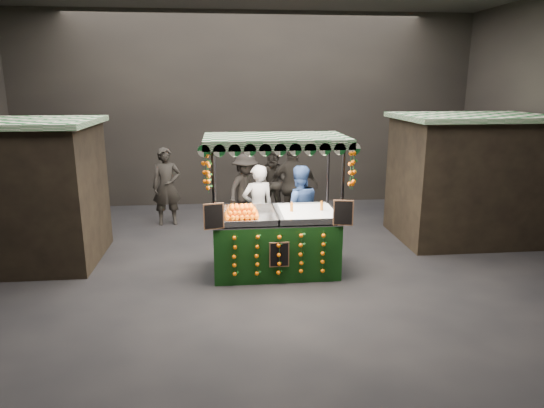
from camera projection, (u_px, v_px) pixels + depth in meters
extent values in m
plane|color=black|center=(264.00, 272.00, 8.38)|extent=(12.00, 12.00, 0.00)
cube|color=black|center=(247.00, 111.00, 12.58)|extent=(12.00, 0.10, 5.00)
cube|color=black|center=(332.00, 205.00, 2.94)|extent=(12.00, 0.10, 5.00)
cube|color=black|center=(15.00, 196.00, 8.59)|extent=(2.80, 2.00, 2.50)
cube|color=#125520|center=(5.00, 123.00, 8.27)|extent=(3.00, 2.20, 0.10)
cube|color=black|center=(467.00, 180.00, 9.95)|extent=(2.80, 2.00, 2.50)
cube|color=#125520|center=(474.00, 117.00, 9.63)|extent=(3.00, 2.20, 0.10)
cube|color=black|center=(275.00, 245.00, 8.32)|extent=(2.11, 1.15, 0.96)
cube|color=silver|center=(275.00, 217.00, 8.20)|extent=(2.11, 1.15, 0.04)
cylinder|color=black|center=(214.00, 218.00, 7.53)|extent=(0.05, 0.05, 2.30)
cylinder|color=black|center=(342.00, 215.00, 7.73)|extent=(0.05, 0.05, 2.30)
cylinder|color=black|center=(215.00, 202.00, 8.58)|extent=(0.05, 0.05, 2.30)
cylinder|color=black|center=(327.00, 199.00, 8.78)|extent=(0.05, 0.05, 2.30)
cube|color=#125520|center=(275.00, 138.00, 7.86)|extent=(2.35, 1.39, 0.08)
cube|color=silver|center=(308.00, 213.00, 8.24)|extent=(0.94, 1.03, 0.08)
cube|color=black|center=(214.00, 216.00, 7.46)|extent=(0.32, 0.09, 0.42)
cube|color=black|center=(343.00, 213.00, 7.67)|extent=(0.32, 0.09, 0.42)
cube|color=black|center=(279.00, 255.00, 7.72)|extent=(0.33, 0.02, 0.42)
imported|color=gray|center=(258.00, 208.00, 9.26)|extent=(0.70, 0.55, 1.71)
imported|color=navy|center=(299.00, 209.00, 9.23)|extent=(0.85, 0.67, 1.71)
imported|color=black|center=(167.00, 186.00, 11.01)|extent=(0.71, 0.52, 1.80)
imported|color=#2E2A25|center=(275.00, 183.00, 11.48)|extent=(0.94, 0.78, 1.74)
imported|color=black|center=(293.00, 186.00, 10.80)|extent=(1.17, 0.61, 1.90)
imported|color=black|center=(246.00, 190.00, 10.98)|extent=(1.19, 1.21, 1.67)
imported|color=#2B2523|center=(65.00, 180.00, 11.61)|extent=(1.08, 1.01, 1.86)
imported|color=black|center=(437.00, 183.00, 11.57)|extent=(1.37, 1.60, 1.73)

